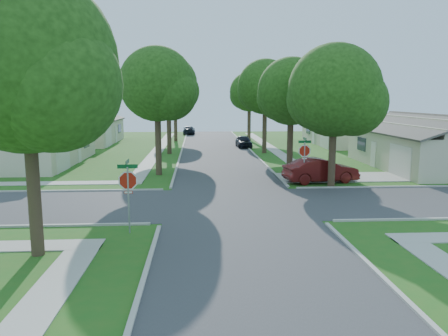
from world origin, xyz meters
name	(u,v)px	position (x,y,z in m)	size (l,w,h in m)	color
ground	(236,204)	(0.00, 0.00, 0.00)	(100.00, 100.00, 0.00)	#215F1A
road_ns	(236,204)	(0.00, 0.00, 0.00)	(7.00, 100.00, 0.02)	#333335
sidewalk_ne	(270,147)	(6.10, 26.00, 0.02)	(1.20, 40.00, 0.04)	#9E9B91
sidewalk_nw	(160,148)	(-6.10, 26.00, 0.02)	(1.20, 40.00, 0.04)	#9E9B91
driveway	(341,177)	(7.90, 7.10, 0.03)	(8.80, 3.60, 0.05)	#9E9B91
stop_sign_sw	(128,184)	(-4.70, -4.70, 2.03)	(1.05, 0.80, 2.98)	gray
stop_sign_ne	(304,153)	(4.70, 4.70, 2.03)	(1.05, 0.80, 2.98)	gray
tree_e_near	(292,95)	(4.75, 9.01, 5.64)	(4.97, 4.80, 8.28)	#38281C
tree_e_mid	(266,89)	(4.76, 21.01, 6.25)	(5.59, 5.40, 9.21)	#38281C
tree_e_far	(250,94)	(4.75, 34.01, 5.98)	(5.17, 5.00, 8.72)	#38281C
tree_w_near	(158,88)	(-4.64, 9.01, 6.12)	(5.38, 5.20, 8.97)	#38281C
tree_w_mid	(169,87)	(-4.64, 21.01, 6.49)	(5.80, 5.60, 9.56)	#38281C
tree_w_far	(175,97)	(-4.65, 34.01, 5.51)	(4.76, 4.60, 8.04)	#38281C
tree_sw_corner	(28,70)	(-7.44, -6.99, 6.26)	(6.21, 6.00, 9.55)	#38281C
tree_ne_corner	(335,95)	(6.36, 4.21, 5.59)	(5.80, 5.60, 8.66)	#38281C
house_ne_near	(427,148)	(15.99, 11.00, 1.52)	(8.42, 13.60, 4.23)	beige
house_ne_far	(348,131)	(15.99, 29.00, 1.52)	(8.42, 13.60, 4.23)	beige
house_nw_near	(28,146)	(-15.99, 15.00, 1.52)	(8.42, 13.60, 4.23)	beige
house_nw_far	(81,131)	(-15.99, 32.00, 1.52)	(8.42, 13.60, 4.23)	beige
car_driveway	(321,170)	(6.00, 5.50, 0.79)	(1.66, 4.77, 1.57)	#531211
car_curb_east	(244,141)	(3.20, 26.37, 0.66)	(1.55, 3.85, 1.31)	black
car_curb_west	(189,130)	(-3.20, 44.75, 0.61)	(1.72, 4.22, 1.22)	black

